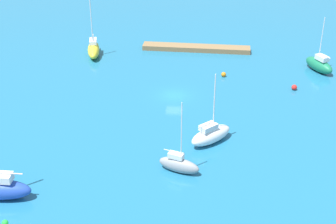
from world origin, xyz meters
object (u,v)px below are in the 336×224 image
at_px(sailboat_yellow_center_basin, 94,49).
at_px(sailboat_white_along_channel, 211,135).
at_px(sailboat_gray_inner_mooring, 179,164).
at_px(pier_dock, 196,48).
at_px(mooring_buoy_orange, 224,74).
at_px(sailboat_green_far_north, 319,64).
at_px(mooring_buoy_red, 294,87).

xyz_separation_m(sailboat_yellow_center_basin, sailboat_white_along_channel, (-21.68, 26.80, -0.08)).
distance_m(sailboat_yellow_center_basin, sailboat_gray_inner_mooring, 38.26).
relative_size(pier_dock, sailboat_white_along_channel, 2.11).
xyz_separation_m(pier_dock, mooring_buoy_orange, (-5.16, 11.17, -0.05)).
height_order(sailboat_green_far_north, sailboat_yellow_center_basin, sailboat_yellow_center_basin).
height_order(sailboat_gray_inner_mooring, mooring_buoy_orange, sailboat_gray_inner_mooring).
relative_size(sailboat_green_far_north, sailboat_yellow_center_basin, 0.86).
xyz_separation_m(sailboat_green_far_north, mooring_buoy_orange, (15.39, 4.10, -0.79)).
height_order(sailboat_yellow_center_basin, sailboat_gray_inner_mooring, sailboat_yellow_center_basin).
xyz_separation_m(sailboat_yellow_center_basin, mooring_buoy_orange, (-22.89, 6.46, -0.82)).
height_order(sailboat_green_far_north, mooring_buoy_orange, sailboat_green_far_north).
bearing_deg(mooring_buoy_orange, sailboat_gray_inner_mooring, 80.58).
bearing_deg(mooring_buoy_red, sailboat_white_along_channel, 54.46).
height_order(sailboat_gray_inner_mooring, mooring_buoy_red, sailboat_gray_inner_mooring).
bearing_deg(sailboat_gray_inner_mooring, mooring_buoy_red, 73.99).
bearing_deg(pier_dock, sailboat_white_along_channel, 97.15).
height_order(mooring_buoy_red, mooring_buoy_orange, mooring_buoy_red).
xyz_separation_m(sailboat_white_along_channel, mooring_buoy_red, (-11.90, -16.66, -0.70)).
bearing_deg(pier_dock, mooring_buoy_red, 136.90).
height_order(sailboat_green_far_north, sailboat_white_along_channel, sailboat_white_along_channel).
bearing_deg(sailboat_yellow_center_basin, mooring_buoy_orange, 60.67).
bearing_deg(sailboat_yellow_center_basin, sailboat_white_along_channel, 25.42).
bearing_deg(sailboat_green_far_north, sailboat_white_along_channel, 114.14).
distance_m(pier_dock, mooring_buoy_red, 21.72).
height_order(sailboat_white_along_channel, mooring_buoy_red, sailboat_white_along_channel).
xyz_separation_m(pier_dock, sailboat_white_along_channel, (-3.95, 31.50, 0.69)).
distance_m(sailboat_green_far_north, mooring_buoy_orange, 15.95).
relative_size(pier_dock, sailboat_yellow_center_basin, 1.86).
bearing_deg(sailboat_gray_inner_mooring, sailboat_green_far_north, 74.44).
relative_size(sailboat_yellow_center_basin, mooring_buoy_orange, 13.69).
relative_size(sailboat_green_far_north, sailboat_gray_inner_mooring, 1.02).
bearing_deg(mooring_buoy_orange, sailboat_green_far_north, -165.08).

